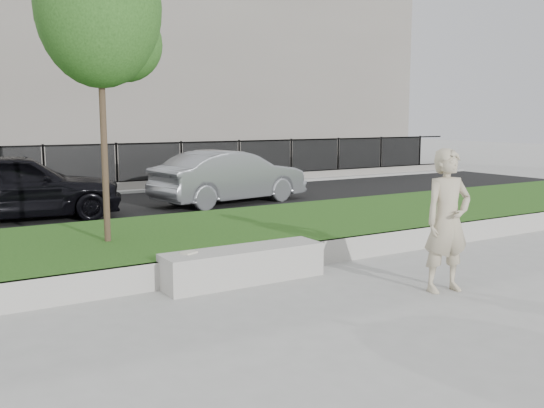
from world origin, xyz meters
TOP-DOWN VIEW (x-y plane):
  - ground at (0.00, 0.00)m, footprint 90.00×90.00m
  - grass_bank at (0.00, 3.00)m, footprint 34.00×4.00m
  - grass_kerb at (0.00, 1.04)m, footprint 34.00×0.08m
  - street at (0.00, 8.50)m, footprint 34.00×7.00m
  - far_pavement at (0.00, 13.00)m, footprint 34.00×3.00m
  - iron_fence at (0.00, 12.00)m, footprint 32.00×0.30m
  - building_facade at (0.00, 20.00)m, footprint 34.00×10.00m
  - stone_bench at (0.00, 0.80)m, footprint 2.48×0.62m
  - man at (2.18, -1.10)m, footprint 0.80×0.59m
  - book at (-0.82, 0.90)m, footprint 0.26×0.23m
  - young_tree at (-1.33, 2.90)m, footprint 2.05×1.96m
  - car_dark at (-1.98, 8.05)m, footprint 4.86×2.38m
  - car_silver at (3.54, 7.98)m, footprint 4.66×2.30m

SIDE VIEW (x-z plane):
  - ground at x=0.00m, z-range 0.00..0.00m
  - street at x=0.00m, z-range 0.00..0.04m
  - far_pavement at x=0.00m, z-range 0.00..0.12m
  - grass_bank at x=0.00m, z-range 0.00..0.40m
  - grass_kerb at x=0.00m, z-range 0.00..0.40m
  - stone_bench at x=0.00m, z-range 0.00..0.51m
  - book at x=-0.82m, z-range 0.51..0.53m
  - iron_fence at x=0.00m, z-range -0.21..1.29m
  - car_silver at x=3.54m, z-range 0.04..1.51m
  - car_dark at x=-1.98m, z-range 0.04..1.64m
  - man at x=2.18m, z-range 0.00..2.00m
  - young_tree at x=-1.33m, z-range 1.54..6.55m
  - building_facade at x=0.00m, z-range 0.00..10.00m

